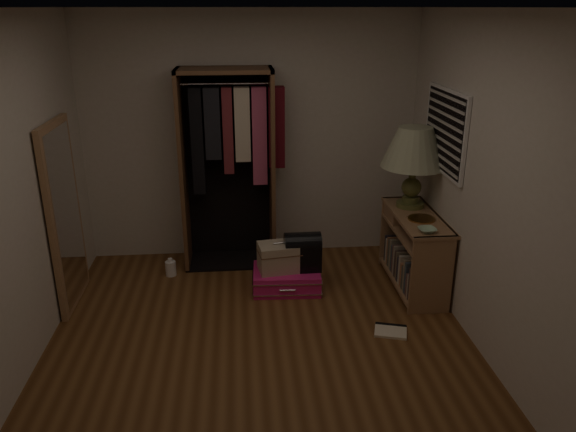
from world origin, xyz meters
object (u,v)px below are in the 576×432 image
object	(u,v)px
pink_suitcase	(287,279)
train_case	(279,257)
table_lamp	(414,149)
white_jug	(171,268)
black_bag	(303,251)
open_wardrobe	(232,151)
floor_mirror	(65,216)
console_bookshelf	(413,248)

from	to	relation	value
pink_suitcase	train_case	xyz separation A→B (m)	(-0.07, 0.00, 0.24)
pink_suitcase	table_lamp	distance (m)	1.76
table_lamp	white_jug	bearing A→B (deg)	175.30
train_case	table_lamp	distance (m)	1.66
train_case	black_bag	bearing A→B (deg)	-7.23
black_bag	train_case	bearing A→B (deg)	-179.92
open_wardrobe	floor_mirror	world-z (taller)	open_wardrobe
pink_suitcase	black_bag	world-z (taller)	black_bag
floor_mirror	table_lamp	size ratio (longest dim) A/B	2.15
open_wardrobe	train_case	distance (m)	1.21
pink_suitcase	white_jug	world-z (taller)	pink_suitcase
console_bookshelf	black_bag	size ratio (longest dim) A/B	2.96
open_wardrobe	train_case	xyz separation A→B (m)	(0.43, -0.71, -0.88)
console_bookshelf	pink_suitcase	bearing A→B (deg)	179.14
black_bag	console_bookshelf	bearing A→B (deg)	-2.00
floor_mirror	train_case	world-z (taller)	floor_mirror
open_wardrobe	black_bag	size ratio (longest dim) A/B	5.41
train_case	black_bag	size ratio (longest dim) A/B	1.15
console_bookshelf	floor_mirror	distance (m)	3.27
pink_suitcase	floor_mirror	bearing A→B (deg)	-175.67
pink_suitcase	train_case	world-z (taller)	train_case
open_wardrobe	table_lamp	size ratio (longest dim) A/B	2.59
console_bookshelf	black_bag	distance (m)	1.08
console_bookshelf	train_case	xyz separation A→B (m)	(-1.31, 0.02, -0.05)
pink_suitcase	white_jug	distance (m)	1.23
console_bookshelf	open_wardrobe	xyz separation A→B (m)	(-1.74, 0.73, 0.83)
pink_suitcase	table_lamp	size ratio (longest dim) A/B	0.86
black_bag	white_jug	size ratio (longest dim) A/B	1.99
open_wardrobe	floor_mirror	xyz separation A→B (m)	(-1.50, -0.77, -0.37)
console_bookshelf	train_case	distance (m)	1.31
open_wardrobe	black_bag	world-z (taller)	open_wardrobe
console_bookshelf	table_lamp	xyz separation A→B (m)	(0.01, 0.21, 0.94)
open_wardrobe	white_jug	bearing A→B (deg)	-154.09
white_jug	pink_suitcase	bearing A→B (deg)	-18.54
console_bookshelf	floor_mirror	xyz separation A→B (m)	(-3.24, -0.04, 0.46)
console_bookshelf	black_bag	bearing A→B (deg)	178.76
floor_mirror	table_lamp	xyz separation A→B (m)	(3.24, 0.25, 0.48)
pink_suitcase	table_lamp	xyz separation A→B (m)	(1.24, 0.19, 1.23)
floor_mirror	pink_suitcase	distance (m)	2.13
floor_mirror	table_lamp	world-z (taller)	floor_mirror
train_case	table_lamp	xyz separation A→B (m)	(1.31, 0.19, 0.99)
console_bookshelf	train_case	size ratio (longest dim) A/B	2.57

